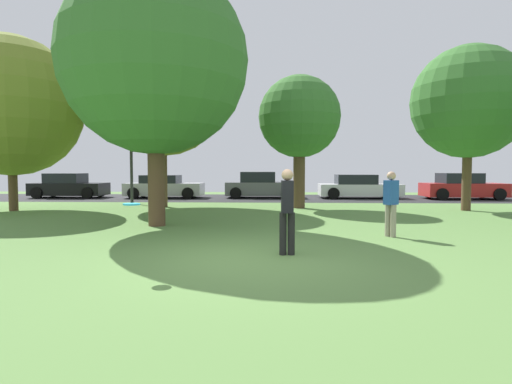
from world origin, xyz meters
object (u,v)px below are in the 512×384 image
object	(u,v)px
maple_tree_far	(163,92)
parked_car_red	(462,187)
birch_tree_lone	(469,102)
parked_car_grey	(261,186)
parked_car_black	(69,187)
maple_tree_near	(155,61)
oak_tree_right	(299,118)
frisbee_disc	(131,204)
street_lamp_post	(131,157)
parked_car_white	(359,187)
oak_tree_center	(10,106)
person_thrower	(391,201)
person_bystander	(287,208)
parked_car_silver	(164,187)

from	to	relation	value
maple_tree_far	parked_car_red	xyz separation A→B (m)	(15.17, 5.28, -4.35)
birch_tree_lone	parked_car_grey	size ratio (longest dim) A/B	1.60
parked_car_grey	birch_tree_lone	bearing A→B (deg)	-39.53
maple_tree_far	parked_car_black	xyz separation A→B (m)	(-7.01, 5.43, -4.36)
maple_tree_near	birch_tree_lone	size ratio (longest dim) A/B	1.14
oak_tree_right	frisbee_disc	size ratio (longest dim) A/B	19.05
birch_tree_lone	parked_car_red	distance (m)	7.81
maple_tree_near	birch_tree_lone	xyz separation A→B (m)	(11.09, 4.91, -0.46)
parked_car_grey	parked_car_red	xyz separation A→B (m)	(11.09, -0.57, -0.02)
parked_car_grey	street_lamp_post	world-z (taller)	street_lamp_post
frisbee_disc	parked_car_white	xyz separation A→B (m)	(7.05, 17.17, -0.49)
maple_tree_far	parked_car_black	distance (m)	9.88
oak_tree_right	parked_car_white	xyz separation A→B (m)	(3.72, 6.02, -3.21)
oak_tree_center	parked_car_black	size ratio (longest dim) A/B	1.67
birch_tree_lone	oak_tree_right	world-z (taller)	birch_tree_lone
maple_tree_near	parked_car_grey	xyz separation A→B (m)	(2.67, 11.85, -4.07)
oak_tree_right	person_thrower	distance (m)	8.16
parked_car_red	maple_tree_far	bearing A→B (deg)	-160.83
parked_car_grey	oak_tree_center	bearing A→B (deg)	-140.83
birch_tree_lone	parked_car_black	bearing A→B (deg)	161.49
parked_car_red	street_lamp_post	xyz separation A→B (m)	(-17.20, -3.53, 1.60)
frisbee_disc	street_lamp_post	size ratio (longest dim) A/B	0.07
oak_tree_center	street_lamp_post	xyz separation A→B (m)	(3.48, 3.72, -1.87)
oak_tree_center	oak_tree_right	distance (m)	11.53
frisbee_disc	parked_car_white	bearing A→B (deg)	67.67
maple_tree_far	parked_car_white	world-z (taller)	maple_tree_far
oak_tree_center	oak_tree_right	world-z (taller)	oak_tree_center
oak_tree_right	person_thrower	xyz separation A→B (m)	(1.80, -7.39, -2.94)
oak_tree_right	parked_car_black	world-z (taller)	oak_tree_right
oak_tree_right	person_thrower	bearing A→B (deg)	-76.34
birch_tree_lone	person_thrower	world-z (taller)	birch_tree_lone
person_bystander	parked_car_red	xyz separation A→B (m)	(10.08, 15.25, -0.26)
maple_tree_near	oak_tree_right	bearing A→B (deg)	51.74
parked_car_white	parked_car_red	size ratio (longest dim) A/B	1.07
person_thrower	frisbee_disc	world-z (taller)	person_thrower
oak_tree_right	parked_car_red	distance (m)	11.28
maple_tree_far	parked_car_silver	bearing A→B (deg)	104.97
person_thrower	parked_car_red	world-z (taller)	person_thrower
parked_car_silver	parked_car_red	xyz separation A→B (m)	(16.63, -0.19, 0.04)
maple_tree_far	person_bystander	xyz separation A→B (m)	(5.09, -9.97, -4.08)
maple_tree_near	parked_car_grey	bearing A→B (deg)	77.30
birch_tree_lone	parked_car_silver	size ratio (longest dim) A/B	1.50
parked_car_red	person_bystander	bearing A→B (deg)	-123.46
frisbee_disc	street_lamp_post	world-z (taller)	street_lamp_post
parked_car_black	parked_car_red	bearing A→B (deg)	-0.40
person_bystander	parked_car_grey	size ratio (longest dim) A/B	0.41
oak_tree_right	person_bystander	size ratio (longest dim) A/B	3.36
maple_tree_far	person_bystander	bearing A→B (deg)	-62.96
oak_tree_right	oak_tree_center	bearing A→B (deg)	-171.74
oak_tree_right	maple_tree_near	bearing A→B (deg)	-128.26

